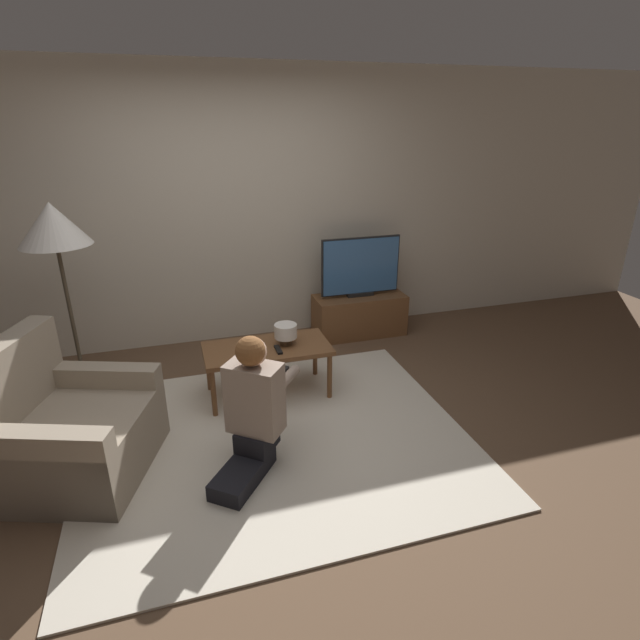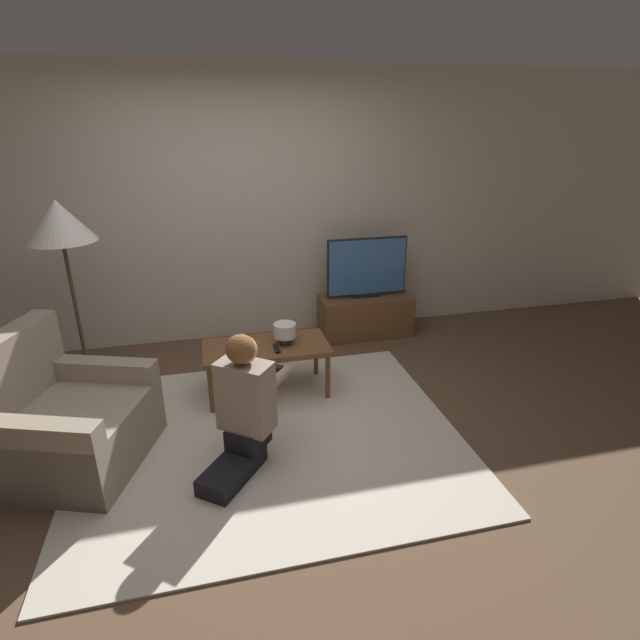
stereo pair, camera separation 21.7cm
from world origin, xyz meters
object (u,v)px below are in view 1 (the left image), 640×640
object	(u,v)px
coffee_table	(267,352)
table_lamp	(286,332)
armchair	(69,433)
tv	(361,267)
person_kneeling	(253,407)
floor_lamp	(54,231)

from	to	relation	value
coffee_table	table_lamp	world-z (taller)	table_lamp
armchair	tv	bearing A→B (deg)	-39.32
tv	table_lamp	world-z (taller)	tv
tv	armchair	distance (m)	3.01
tv	person_kneeling	bearing A→B (deg)	-127.93
coffee_table	table_lamp	size ratio (longest dim) A/B	5.53
person_kneeling	table_lamp	size ratio (longest dim) A/B	5.06
armchair	table_lamp	bearing A→B (deg)	-49.77
person_kneeling	floor_lamp	bearing A→B (deg)	-9.07
tv	armchair	size ratio (longest dim) A/B	0.73
floor_lamp	table_lamp	distance (m)	1.83
floor_lamp	person_kneeling	size ratio (longest dim) A/B	1.73
coffee_table	person_kneeling	world-z (taller)	person_kneeling
coffee_table	floor_lamp	bearing A→B (deg)	164.66
person_kneeling	armchair	bearing A→B (deg)	23.68
tv	person_kneeling	xyz separation A→B (m)	(-1.42, -1.82, -0.28)
armchair	table_lamp	size ratio (longest dim) A/B	6.26
floor_lamp	table_lamp	xyz separation A→B (m)	(1.59, -0.39, -0.83)
tv	coffee_table	bearing A→B (deg)	-140.46
table_lamp	person_kneeling	bearing A→B (deg)	-115.62
table_lamp	floor_lamp	bearing A→B (deg)	166.21
floor_lamp	armchair	distance (m)	1.45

